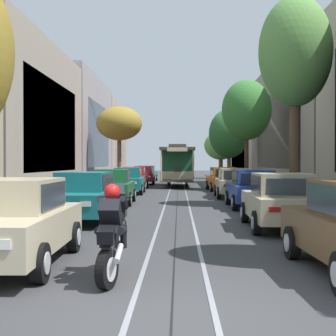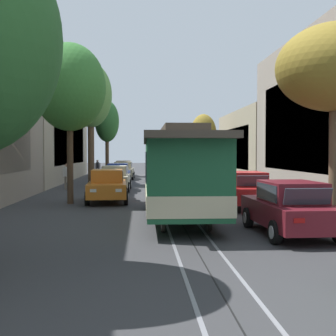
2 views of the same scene
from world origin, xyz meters
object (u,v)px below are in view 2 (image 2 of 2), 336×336
parked_car_green_mid_left (200,175)px  motorcycle_with_rider (164,168)px  parked_car_red_fifth_left (245,189)px  parked_car_teal_fourth_left (218,181)px  parked_car_beige_second_right (123,170)px  street_tree_kerb_right_near (107,122)px  parked_car_maroon_sixth_left (290,208)px  street_tree_kerb_left_near (203,135)px  parked_car_blue_mid_right (118,174)px  pedestrian_on_left_pavement (98,167)px  street_tree_kerb_right_second (91,96)px  cable_car_trolley (180,174)px  pedestrian_crossing_far (67,175)px  street_tree_kerb_right_mid (70,88)px  parked_car_teal_second_left (190,171)px  parked_car_brown_near_right (123,168)px  parked_car_orange_fifth_right (107,186)px  street_tree_kerb_left_second (335,69)px  pedestrian_on_right_pavement (219,168)px  parked_car_beige_fourth_right (115,178)px  street_sign_post (201,160)px  parked_car_beige_near_left (184,168)px  fire_hydrant (208,175)px

parked_car_green_mid_left → motorcycle_with_rider: 14.37m
parked_car_red_fifth_left → parked_car_teal_fourth_left: bearing=-88.2°
parked_car_beige_second_right → street_tree_kerb_right_near: 7.14m
street_tree_kerb_right_near → parked_car_maroon_sixth_left: bearing=103.4°
parked_car_green_mid_left → street_tree_kerb_left_near: 12.18m
parked_car_blue_mid_right → pedestrian_on_left_pavement: bearing=-75.6°
street_tree_kerb_right_near → street_tree_kerb_right_second: 12.23m
cable_car_trolley → pedestrian_crossing_far: bearing=-65.6°
pedestrian_crossing_far → parked_car_red_fifth_left: bearing=133.3°
parked_car_blue_mid_right → street_tree_kerb_right_mid: (1.57, 12.95, 4.67)m
parked_car_teal_second_left → parked_car_green_mid_left: same height
parked_car_teal_fourth_left → parked_car_beige_second_right: 16.49m
parked_car_teal_fourth_left → pedestrian_crossing_far: bearing=-23.6°
parked_car_brown_near_right → parked_car_green_mid_left: bearing=114.1°
parked_car_orange_fifth_right → street_tree_kerb_left_second: size_ratio=0.67×
motorcycle_with_rider → pedestrian_on_right_pavement: size_ratio=1.21×
parked_car_maroon_sixth_left → parked_car_blue_mid_right: same height
parked_car_teal_fourth_left → parked_car_blue_mid_right: (6.16, -8.94, 0.00)m
cable_car_trolley → parked_car_teal_fourth_left: bearing=-107.3°
parked_car_beige_second_right → parked_car_beige_fourth_right: bearing=89.8°
pedestrian_on_left_pavement → street_tree_kerb_left_near: bearing=-179.2°
street_tree_kerb_left_near → pedestrian_on_right_pavement: size_ratio=3.88×
parked_car_maroon_sixth_left → cable_car_trolley: bearing=-43.2°
parked_car_maroon_sixth_left → parked_car_beige_fourth_right: bearing=-68.8°
cable_car_trolley → pedestrian_on_left_pavement: bearing=-78.7°
parked_car_red_fifth_left → street_tree_kerb_left_near: 25.00m
street_tree_kerb_left_near → street_tree_kerb_left_second: bearing=90.2°
parked_car_teal_fourth_left → street_tree_kerb_right_second: size_ratio=0.48×
pedestrian_on_right_pavement → street_sign_post: (1.59, -1.27, 0.73)m
parked_car_maroon_sixth_left → parked_car_beige_second_right: (6.00, -27.81, 0.00)m
parked_car_green_mid_left → parked_car_beige_fourth_right: bearing=34.3°
street_tree_kerb_left_second → street_tree_kerb_right_mid: size_ratio=0.87×
parked_car_maroon_sixth_left → motorcycle_with_rider: 33.98m
parked_car_brown_near_right → street_tree_kerb_right_mid: 25.54m
parked_car_maroon_sixth_left → street_tree_kerb_right_mid: 12.36m
parked_car_red_fifth_left → street_tree_kerb_right_second: (8.29, -14.13, 5.79)m
parked_car_beige_second_right → pedestrian_on_right_pavement: bearing=-165.0°
street_tree_kerb_right_near → pedestrian_on_left_pavement: 4.95m
parked_car_blue_mid_right → pedestrian_on_left_pavement: size_ratio=2.55×
parked_car_beige_near_left → parked_car_orange_fifth_right: same height
parked_car_beige_second_right → street_tree_kerb_right_second: 9.44m
parked_car_teal_second_left → street_tree_kerb_right_second: 11.40m
fire_hydrant → street_sign_post: street_sign_post is taller
parked_car_beige_near_left → street_tree_kerb_left_near: bearing=138.6°
parked_car_red_fifth_left → street_tree_kerb_right_near: (8.03, -26.31, 4.73)m
parked_car_maroon_sixth_left → parked_car_beige_fourth_right: 16.72m
parked_car_green_mid_left → pedestrian_on_right_pavement: (-3.20, -10.58, 0.11)m
parked_car_beige_fourth_right → street_sign_post: size_ratio=1.66×
parked_car_blue_mid_right → street_tree_kerb_left_near: bearing=-128.9°
parked_car_orange_fifth_right → cable_car_trolley: cable_car_trolley is taller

